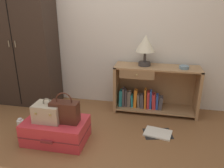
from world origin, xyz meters
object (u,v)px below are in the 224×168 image
Objects in this scene: bottle at (21,126)px; table_lamp at (145,45)px; train_case at (48,112)px; bowl at (184,67)px; bookshelf at (152,90)px; suitcase_large at (56,130)px; handbag at (65,112)px; open_book_on_floor at (158,133)px; wardrobe at (22,41)px.

table_lamp is at bearing 32.44° from bottle.
table_lamp is 1.38× the size of train_case.
bowl is (0.53, -0.05, -0.27)m from table_lamp.
bookshelf is 1.46m from suitcase_large.
bookshelf is 3.87× the size of train_case.
suitcase_large is at bearing -136.76° from bookshelf.
handbag is at bearing 2.54° from train_case.
bottle is (-0.51, 0.08, -0.05)m from suitcase_large.
bookshelf reaches higher than bottle.
handbag is 0.91× the size of open_book_on_floor.
handbag reaches higher than bottle.
open_book_on_floor is (2.07, -0.57, -0.97)m from wardrobe.
open_book_on_floor is (0.11, -0.62, -0.32)m from bookshelf.
bottle is 0.47× the size of open_book_on_floor.
train_case is 0.20m from handbag.
bookshelf is 1.65× the size of suitcase_large.
handbag reaches higher than open_book_on_floor.
wardrobe is 5.01× the size of open_book_on_floor.
open_book_on_floor is (1.16, 0.37, -0.12)m from suitcase_large.
train_case reaches higher than open_book_on_floor.
table_lamp is at bearing 179.09° from bookshelf.
open_book_on_floor is at bearing -79.75° from bookshelf.
suitcase_large is at bearing -147.13° from bowl.
table_lamp is 1.54m from train_case.
wardrobe is 6.40× the size of train_case.
train_case is 0.53m from bottle.
suitcase_large is (0.91, -0.94, -0.85)m from wardrobe.
bookshelf is at bearing 30.20° from bottle.
handbag is at bearing -2.38° from suitcase_large.
suitcase_large is 0.25m from train_case.
bottle is at bearing -147.56° from table_lamp.
suitcase_large is at bearing -162.39° from open_book_on_floor.
wardrobe reaches higher than suitcase_large.
table_lamp is 3.22× the size of bowl.
bowl is 1.83m from suitcase_large.
bookshelf is 1.83m from bottle.
bowl is at bearing 32.87° from suitcase_large.
wardrobe reaches higher than table_lamp.
handbag is 1.94× the size of bottle.
open_book_on_floor is at bearing -116.91° from bowl.
bowl reaches higher than bottle.
wardrobe is at bearing 164.59° from open_book_on_floor.
bookshelf is 9.01× the size of bowl.
table_lamp reaches higher than bottle.
train_case reaches higher than suitcase_large.
wardrobe is at bearing 134.01° from suitcase_large.
train_case is 0.86× the size of handbag.
bowl is 1.83m from train_case.
bookshelf reaches higher than handbag.
table_lamp is 1.92m from bottle.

